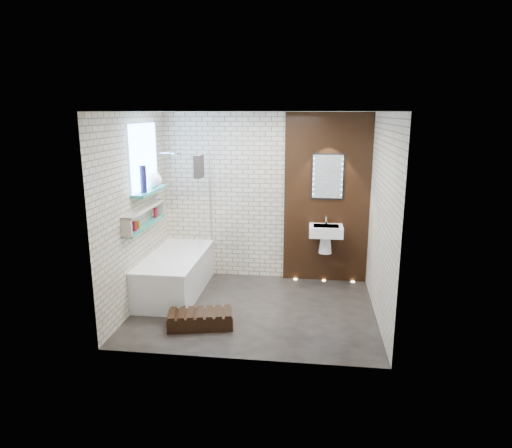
# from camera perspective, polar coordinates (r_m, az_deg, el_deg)

# --- Properties ---
(ground) EXTENTS (3.20, 3.20, 0.00)m
(ground) POSITION_cam_1_polar(r_m,az_deg,el_deg) (6.30, -0.17, -10.54)
(ground) COLOR black
(ground) RESTS_ON ground
(room_shell) EXTENTS (3.24, 3.20, 2.60)m
(room_shell) POSITION_cam_1_polar(r_m,az_deg,el_deg) (5.89, -0.18, 1.07)
(room_shell) COLOR #BBAD95
(room_shell) RESTS_ON ground
(walnut_panel) EXTENTS (1.30, 0.06, 2.60)m
(walnut_panel) POSITION_cam_1_polar(r_m,az_deg,el_deg) (7.09, 8.80, 3.09)
(walnut_panel) COLOR black
(walnut_panel) RESTS_ON ground
(clerestory_window) EXTENTS (0.18, 1.00, 0.94)m
(clerestory_window) POSITION_cam_1_polar(r_m,az_deg,el_deg) (6.51, -13.73, 7.27)
(clerestory_window) COLOR #7FADE0
(clerestory_window) RESTS_ON room_shell
(display_niche) EXTENTS (0.14, 1.30, 0.26)m
(display_niche) POSITION_cam_1_polar(r_m,az_deg,el_deg) (6.42, -13.67, 0.84)
(display_niche) COLOR teal
(display_niche) RESTS_ON room_shell
(bathtub) EXTENTS (0.79, 1.74, 0.70)m
(bathtub) POSITION_cam_1_polar(r_m,az_deg,el_deg) (6.85, -9.96, -6.09)
(bathtub) COLOR white
(bathtub) RESTS_ON ground
(bath_screen) EXTENTS (0.01, 0.78, 1.40)m
(bath_screen) POSITION_cam_1_polar(r_m,az_deg,el_deg) (6.90, -6.41, 2.71)
(bath_screen) COLOR white
(bath_screen) RESTS_ON bathtub
(towel) EXTENTS (0.09, 0.24, 0.32)m
(towel) POSITION_cam_1_polar(r_m,az_deg,el_deg) (6.54, -7.14, 7.13)
(towel) COLOR #292220
(towel) RESTS_ON bath_screen
(shower_head) EXTENTS (0.18, 0.18, 0.02)m
(shower_head) POSITION_cam_1_polar(r_m,az_deg,el_deg) (6.98, -9.93, 8.68)
(shower_head) COLOR silver
(shower_head) RESTS_ON room_shell
(washbasin) EXTENTS (0.50, 0.36, 0.58)m
(washbasin) POSITION_cam_1_polar(r_m,az_deg,el_deg) (7.01, 8.69, -1.32)
(washbasin) COLOR white
(washbasin) RESTS_ON walnut_panel
(led_mirror) EXTENTS (0.50, 0.02, 0.70)m
(led_mirror) POSITION_cam_1_polar(r_m,az_deg,el_deg) (6.99, 8.92, 5.85)
(led_mirror) COLOR black
(led_mirror) RESTS_ON walnut_panel
(walnut_step) EXTENTS (0.85, 0.52, 0.18)m
(walnut_step) POSITION_cam_1_polar(r_m,az_deg,el_deg) (5.83, -6.95, -11.80)
(walnut_step) COLOR black
(walnut_step) RESTS_ON ground
(niche_bottles) EXTENTS (0.06, 0.86, 0.14)m
(niche_bottles) POSITION_cam_1_polar(r_m,az_deg,el_deg) (6.42, -13.69, 0.51)
(niche_bottles) COLOR maroon
(niche_bottles) RESTS_ON display_niche
(sill_vases) EXTENTS (0.22, 0.55, 0.36)m
(sill_vases) POSITION_cam_1_polar(r_m,az_deg,el_deg) (6.57, -12.86, 5.39)
(sill_vases) COLOR #131334
(sill_vases) RESTS_ON clerestory_window
(floor_uplights) EXTENTS (0.96, 0.06, 0.01)m
(floor_uplights) POSITION_cam_1_polar(r_m,az_deg,el_deg) (7.37, 8.45, -6.96)
(floor_uplights) COLOR #FFD899
(floor_uplights) RESTS_ON ground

